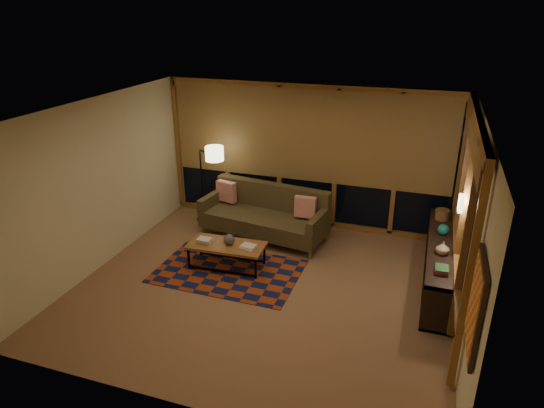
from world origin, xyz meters
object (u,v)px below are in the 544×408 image
(coffee_table, at_px, (227,256))
(bookshelf, at_px, (439,262))
(floor_lamp, at_px, (202,182))
(sofa, at_px, (264,214))

(coffee_table, xyz_separation_m, bookshelf, (3.27, 0.62, 0.13))
(coffee_table, distance_m, bookshelf, 3.33)
(coffee_table, relative_size, floor_lamp, 0.79)
(bookshelf, bearing_deg, sofa, 168.93)
(floor_lamp, distance_m, bookshelf, 4.59)
(sofa, height_order, floor_lamp, floor_lamp)
(sofa, distance_m, coffee_table, 1.26)
(bookshelf, bearing_deg, floor_lamp, 167.80)
(coffee_table, height_order, floor_lamp, floor_lamp)
(coffee_table, distance_m, floor_lamp, 2.07)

